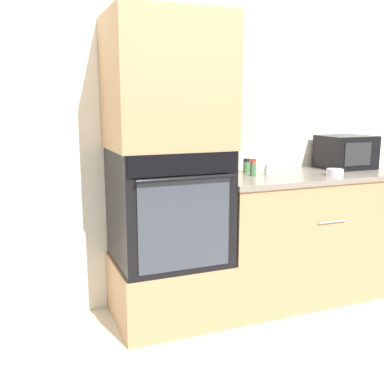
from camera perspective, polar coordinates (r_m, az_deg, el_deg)
The scene contains 12 objects.
ground_plane at distance 2.99m, azimuth 5.77°, elevation -16.80°, with size 12.00×12.00×0.00m, color beige.
wall_back at distance 3.22m, azimuth 1.01°, elevation 8.46°, with size 8.00×0.05×2.50m.
oven_cabinet_base at distance 3.03m, azimuth -2.93°, elevation -12.17°, with size 0.71×0.60×0.40m.
wall_oven at distance 2.85m, azimuth -3.02°, elevation -1.72°, with size 0.68×0.64×0.72m.
oven_cabinet_upper at distance 2.79m, azimuth -3.21°, elevation 13.67°, with size 0.71×0.60×0.79m.
counter_unit at distance 3.40m, azimuth 13.98°, elevation -5.27°, with size 1.40×0.63×0.92m.
microwave at distance 3.63m, azimuth 18.93°, elevation 4.83°, with size 0.38×0.32×0.25m.
knife_block at distance 3.08m, azimuth 4.43°, elevation 3.61°, with size 0.12×0.11×0.21m.
bowl at distance 3.23m, azimuth 17.69°, elevation 2.40°, with size 0.12×0.12×0.05m.
condiment_jar_near at distance 3.10m, azimuth 7.76°, elevation 3.10°, with size 0.04×0.04×0.12m.
condiment_jar_mid at distance 3.25m, azimuth 6.94°, elevation 3.35°, with size 0.05×0.05×0.10m.
condiment_jar_far at distance 3.18m, azimuth 9.54°, elevation 2.83°, with size 0.04×0.04×0.07m.
Camera 1 is at (-1.24, -2.34, 1.40)m, focal length 42.00 mm.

